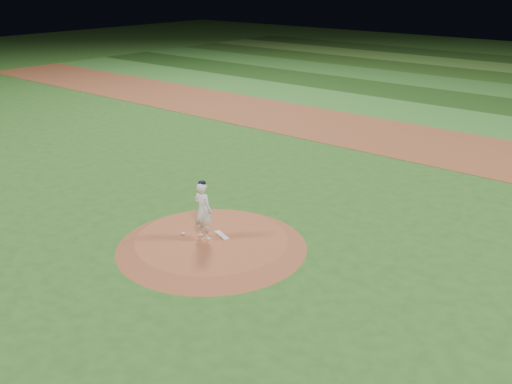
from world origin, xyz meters
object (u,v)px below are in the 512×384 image
at_px(pitchers_mound, 212,243).
at_px(rosin_bag, 183,234).
at_px(pitcher_on_mound, 203,210).
at_px(pitching_rubber, 222,235).

distance_m(pitchers_mound, rosin_bag, 0.91).
bearing_deg(pitcher_on_mound, pitchers_mound, 26.33).
xyz_separation_m(pitchers_mound, rosin_bag, (-0.84, -0.33, 0.16)).
distance_m(pitchers_mound, pitcher_on_mound, 1.02).
height_order(pitching_rubber, pitcher_on_mound, pitcher_on_mound).
bearing_deg(pitching_rubber, pitcher_on_mound, -105.08).
height_order(pitching_rubber, rosin_bag, rosin_bag).
height_order(pitchers_mound, pitching_rubber, pitching_rubber).
bearing_deg(pitchers_mound, pitching_rubber, 74.59).
relative_size(pitching_rubber, pitcher_on_mound, 0.37).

